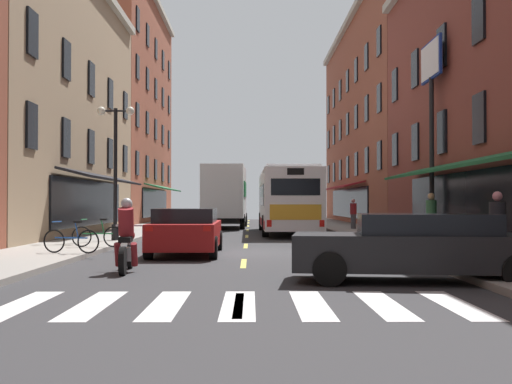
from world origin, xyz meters
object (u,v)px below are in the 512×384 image
(sedan_mid, at_px, (418,247))
(pedestrian_far, at_px, (353,213))
(box_truck, at_px, (226,196))
(sedan_far, at_px, (187,231))
(street_lamp_twin, at_px, (115,166))
(billboard_sign, at_px, (431,92))
(transit_bus, at_px, (287,200))
(sedan_near, at_px, (233,214))
(pedestrian_mid, at_px, (431,218))
(pedestrian_near, at_px, (497,227))
(bicycle_near, at_px, (98,236))
(motorcycle_rider, at_px, (127,240))
(bicycle_mid, at_px, (71,240))

(sedan_mid, xyz_separation_m, pedestrian_far, (2.34, 22.02, 0.28))
(box_truck, distance_m, sedan_far, 19.67)
(street_lamp_twin, bearing_deg, sedan_mid, -53.81)
(billboard_sign, relative_size, transit_bus, 0.65)
(sedan_near, distance_m, pedestrian_mid, 28.68)
(billboard_sign, relative_size, box_truck, 0.95)
(sedan_near, relative_size, sedan_far, 0.95)
(pedestrian_mid, height_order, street_lamp_twin, street_lamp_twin)
(box_truck, xyz_separation_m, sedan_mid, (4.83, -26.20, -1.27))
(sedan_far, bearing_deg, billboard_sign, 28.77)
(pedestrian_far, bearing_deg, street_lamp_twin, 156.84)
(billboard_sign, distance_m, sedan_near, 27.16)
(pedestrian_near, relative_size, pedestrian_far, 1.02)
(billboard_sign, relative_size, bicycle_near, 4.43)
(motorcycle_rider, distance_m, pedestrian_mid, 11.57)
(bicycle_near, relative_size, pedestrian_mid, 0.97)
(motorcycle_rider, bearing_deg, bicycle_near, 109.42)
(billboard_sign, relative_size, pedestrian_near, 4.54)
(sedan_near, xyz_separation_m, sedan_mid, (4.65, -36.78, 0.02))
(sedan_near, bearing_deg, transit_bus, -79.51)
(transit_bus, distance_m, box_truck, 7.44)
(sedan_near, distance_m, sedan_mid, 37.07)
(box_truck, height_order, bicycle_near, box_truck)
(sedan_near, xyz_separation_m, motorcycle_rider, (-1.42, -34.96, 0.03))
(box_truck, distance_m, bicycle_mid, 21.18)
(billboard_sign, bearing_deg, sedan_near, 107.98)
(box_truck, bearing_deg, bicycle_near, -100.32)
(box_truck, bearing_deg, pedestrian_mid, -65.66)
(box_truck, height_order, sedan_mid, box_truck)
(sedan_far, bearing_deg, street_lamp_twin, 123.04)
(motorcycle_rider, bearing_deg, box_truck, 87.10)
(box_truck, xyz_separation_m, bicycle_mid, (-3.49, -20.84, -1.46))
(sedan_far, xyz_separation_m, pedestrian_mid, (8.11, 2.54, 0.33))
(street_lamp_twin, bearing_deg, billboard_sign, -0.49)
(sedan_far, xyz_separation_m, pedestrian_far, (7.55, 15.44, 0.26))
(bicycle_mid, bearing_deg, street_lamp_twin, 90.94)
(transit_bus, relative_size, street_lamp_twin, 2.30)
(pedestrian_near, distance_m, street_lamp_twin, 14.60)
(sedan_mid, xyz_separation_m, pedestrian_mid, (2.90, 9.12, 0.35))
(billboard_sign, height_order, sedan_mid, billboard_sign)
(sedan_far, height_order, bicycle_near, sedan_far)
(sedan_far, xyz_separation_m, bicycle_near, (-2.97, 1.23, -0.21))
(pedestrian_near, bearing_deg, pedestrian_mid, -82.91)
(bicycle_near, xyz_separation_m, street_lamp_twin, (-0.24, 3.70, 2.45))
(bicycle_mid, distance_m, pedestrian_far, 19.78)
(street_lamp_twin, bearing_deg, pedestrian_near, -42.62)
(sedan_near, relative_size, bicycle_near, 2.67)
(sedan_near, bearing_deg, sedan_mid, -82.79)
(bicycle_near, bearing_deg, bicycle_mid, -93.28)
(box_truck, relative_size, bicycle_near, 4.65)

